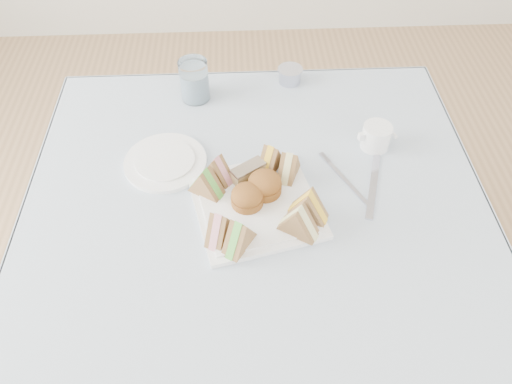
{
  "coord_description": "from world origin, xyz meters",
  "views": [
    {
      "loc": [
        -0.03,
        -0.68,
        1.58
      ],
      "look_at": [
        -0.0,
        0.01,
        0.8
      ],
      "focal_mm": 35.0,
      "sensor_mm": 36.0,
      "label": 1
    }
  ],
  "objects_px": {
    "table": "(257,298)",
    "serving_plate": "(256,205)",
    "creamer_jug": "(376,137)",
    "water_glass": "(194,80)"
  },
  "relations": [
    {
      "from": "serving_plate",
      "to": "creamer_jug",
      "type": "relative_size",
      "value": 3.71
    },
    {
      "from": "table",
      "to": "serving_plate",
      "type": "height_order",
      "value": "serving_plate"
    },
    {
      "from": "serving_plate",
      "to": "table",
      "type": "bearing_deg",
      "value": -97.03
    },
    {
      "from": "table",
      "to": "water_glass",
      "type": "xyz_separation_m",
      "value": [
        -0.14,
        0.4,
        0.43
      ]
    },
    {
      "from": "creamer_jug",
      "to": "serving_plate",
      "type": "bearing_deg",
      "value": -163.75
    },
    {
      "from": "table",
      "to": "creamer_jug",
      "type": "bearing_deg",
      "value": 32.72
    },
    {
      "from": "table",
      "to": "water_glass",
      "type": "height_order",
      "value": "water_glass"
    },
    {
      "from": "serving_plate",
      "to": "creamer_jug",
      "type": "bearing_deg",
      "value": 17.93
    },
    {
      "from": "table",
      "to": "serving_plate",
      "type": "relative_size",
      "value": 3.51
    },
    {
      "from": "table",
      "to": "water_glass",
      "type": "relative_size",
      "value": 8.11
    }
  ]
}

